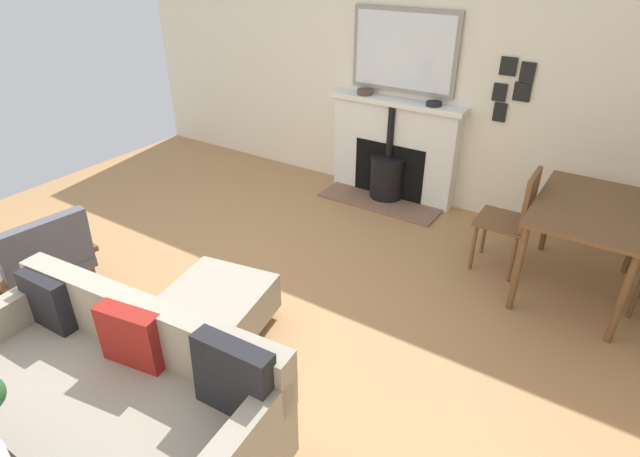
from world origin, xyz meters
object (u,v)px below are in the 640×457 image
dining_table (590,218)px  dining_chair_near_fireplace (515,214)px  fireplace (392,157)px  ottoman (219,304)px  mantel_bowl_near (365,92)px  sofa (113,399)px  mantel_bowl_far (434,103)px  armchair_accent (42,259)px

dining_table → dining_chair_near_fireplace: size_ratio=1.25×
fireplace → dining_chair_near_fireplace: bearing=62.6°
fireplace → ottoman: 2.66m
mantel_bowl_near → sofa: bearing=8.8°
dining_chair_near_fireplace → dining_table: bearing=89.9°
fireplace → dining_chair_near_fireplace: fireplace is taller
mantel_bowl_near → mantel_bowl_far: size_ratio=1.07×
ottoman → dining_table: 2.78m
armchair_accent → sofa: bearing=70.6°
fireplace → sofa: 3.67m
mantel_bowl_far → sofa: mantel_bowl_far is taller
armchair_accent → mantel_bowl_near: bearing=164.8°
mantel_bowl_near → armchair_accent: (3.17, -0.86, -0.65)m
mantel_bowl_far → armchair_accent: (3.17, -1.62, -0.64)m
fireplace → ottoman: fireplace is taller
mantel_bowl_near → armchair_accent: mantel_bowl_near is taller
mantel_bowl_far → dining_table: (0.77, 1.59, -0.43)m
mantel_bowl_near → ottoman: size_ratio=0.22×
ottoman → dining_chair_near_fireplace: dining_chair_near_fireplace is taller
mantel_bowl_far → ottoman: (2.66, -0.40, -0.86)m
fireplace → dining_table: size_ratio=1.28×
mantel_bowl_near → mantel_bowl_far: 0.75m
sofa → dining_table: sofa is taller
fireplace → ottoman: bearing=-0.1°
fireplace → sofa: (3.66, 0.21, -0.10)m
mantel_bowl_far → fireplace: bearing=-89.0°
armchair_accent → dining_chair_near_fireplace: bearing=131.7°
dining_table → dining_chair_near_fireplace: dining_chair_near_fireplace is taller
armchair_accent → dining_table: 4.01m
mantel_bowl_far → sofa: size_ratio=0.08×
dining_table → dining_chair_near_fireplace: 0.54m
armchair_accent → dining_chair_near_fireplace: (-2.40, 2.69, 0.08)m
sofa → mantel_bowl_far: bearing=177.1°
fireplace → dining_table: fireplace is taller
fireplace → ottoman: size_ratio=1.92×
ottoman → armchair_accent: (0.51, -1.22, 0.22)m
sofa → ottoman: size_ratio=2.52×
mantel_bowl_far → sofa: (3.67, -0.19, -0.73)m
fireplace → dining_chair_near_fireplace: size_ratio=1.59×
mantel_bowl_far → ottoman: bearing=-8.5°
mantel_bowl_far → dining_table: size_ratio=0.13×
mantel_bowl_near → sofa: 3.79m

